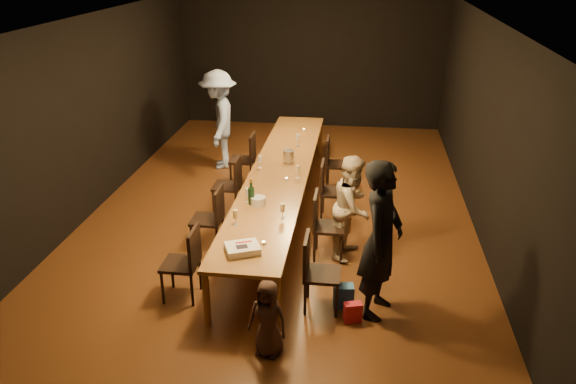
# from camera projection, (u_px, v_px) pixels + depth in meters

# --- Properties ---
(ground) EXTENTS (10.00, 10.00, 0.00)m
(ground) POSITION_uv_depth(u_px,v_px,m) (280.00, 215.00, 8.95)
(ground) COLOR #492A12
(ground) RESTS_ON ground
(room_shell) EXTENTS (6.04, 10.04, 3.02)m
(room_shell) POSITION_uv_depth(u_px,v_px,m) (279.00, 86.00, 8.11)
(room_shell) COLOR black
(room_shell) RESTS_ON ground
(table) EXTENTS (0.90, 6.00, 0.75)m
(table) POSITION_uv_depth(u_px,v_px,m) (280.00, 174.00, 8.67)
(table) COLOR brown
(table) RESTS_ON ground
(chair_right_0) EXTENTS (0.42, 0.42, 0.93)m
(chair_right_0) POSITION_uv_depth(u_px,v_px,m) (322.00, 273.00, 6.48)
(chair_right_0) COLOR black
(chair_right_0) RESTS_ON ground
(chair_right_1) EXTENTS (0.42, 0.42, 0.93)m
(chair_right_1) POSITION_uv_depth(u_px,v_px,m) (329.00, 226.00, 7.57)
(chair_right_1) COLOR black
(chair_right_1) RESTS_ON ground
(chair_right_2) EXTENTS (0.42, 0.42, 0.93)m
(chair_right_2) POSITION_uv_depth(u_px,v_px,m) (334.00, 191.00, 8.66)
(chair_right_2) COLOR black
(chair_right_2) RESTS_ON ground
(chair_right_3) EXTENTS (0.42, 0.42, 0.93)m
(chair_right_3) POSITION_uv_depth(u_px,v_px,m) (338.00, 164.00, 9.75)
(chair_right_3) COLOR black
(chair_right_3) RESTS_ON ground
(chair_left_0) EXTENTS (0.42, 0.42, 0.93)m
(chair_left_0) POSITION_uv_depth(u_px,v_px,m) (180.00, 263.00, 6.69)
(chair_left_0) COLOR black
(chair_left_0) RESTS_ON ground
(chair_left_1) EXTENTS (0.42, 0.42, 0.93)m
(chair_left_1) POSITION_uv_depth(u_px,v_px,m) (207.00, 219.00, 7.78)
(chair_left_1) COLOR black
(chair_left_1) RESTS_ON ground
(chair_left_2) EXTENTS (0.42, 0.42, 0.93)m
(chair_left_2) POSITION_uv_depth(u_px,v_px,m) (227.00, 185.00, 8.86)
(chair_left_2) COLOR black
(chair_left_2) RESTS_ON ground
(chair_left_3) EXTENTS (0.42, 0.42, 0.93)m
(chair_left_3) POSITION_uv_depth(u_px,v_px,m) (242.00, 159.00, 9.95)
(chair_left_3) COLOR black
(chair_left_3) RESTS_ON ground
(woman_birthday) EXTENTS (0.64, 0.79, 1.88)m
(woman_birthday) POSITION_uv_depth(u_px,v_px,m) (381.00, 240.00, 6.22)
(woman_birthday) COLOR black
(woman_birthday) RESTS_ON ground
(woman_tan) EXTENTS (0.73, 0.83, 1.44)m
(woman_tan) POSITION_uv_depth(u_px,v_px,m) (353.00, 207.00, 7.54)
(woman_tan) COLOR beige
(woman_tan) RESTS_ON ground
(man_blue) EXTENTS (0.92, 1.32, 1.87)m
(man_blue) POSITION_uv_depth(u_px,v_px,m) (219.00, 120.00, 10.56)
(man_blue) COLOR #8CA4D9
(man_blue) RESTS_ON ground
(child) EXTENTS (0.47, 0.36, 0.86)m
(child) POSITION_uv_depth(u_px,v_px,m) (268.00, 318.00, 5.75)
(child) COLOR #3C2822
(child) RESTS_ON ground
(gift_bag_red) EXTENTS (0.22, 0.16, 0.24)m
(gift_bag_red) POSITION_uv_depth(u_px,v_px,m) (353.00, 312.00, 6.37)
(gift_bag_red) COLOR red
(gift_bag_red) RESTS_ON ground
(gift_bag_blue) EXTENTS (0.25, 0.19, 0.29)m
(gift_bag_blue) POSITION_uv_depth(u_px,v_px,m) (343.00, 296.00, 6.61)
(gift_bag_blue) COLOR #2A66B7
(gift_bag_blue) RESTS_ON ground
(birthday_cake) EXTENTS (0.46, 0.42, 0.09)m
(birthday_cake) POSITION_uv_depth(u_px,v_px,m) (243.00, 249.00, 6.34)
(birthday_cake) COLOR white
(birthday_cake) RESTS_ON table
(plate_stack) EXTENTS (0.25, 0.25, 0.11)m
(plate_stack) POSITION_uv_depth(u_px,v_px,m) (258.00, 201.00, 7.50)
(plate_stack) COLOR silver
(plate_stack) RESTS_ON table
(champagne_bottle) EXTENTS (0.09, 0.09, 0.36)m
(champagne_bottle) POSITION_uv_depth(u_px,v_px,m) (251.00, 192.00, 7.47)
(champagne_bottle) COLOR black
(champagne_bottle) RESTS_ON table
(ice_bucket) EXTENTS (0.20, 0.20, 0.19)m
(ice_bucket) POSITION_uv_depth(u_px,v_px,m) (289.00, 156.00, 8.98)
(ice_bucket) COLOR #B9BABE
(ice_bucket) RESTS_ON table
(wineglass_0) EXTENTS (0.06, 0.06, 0.21)m
(wineglass_0) POSITION_uv_depth(u_px,v_px,m) (236.00, 217.00, 6.94)
(wineglass_0) COLOR beige
(wineglass_0) RESTS_ON table
(wineglass_1) EXTENTS (0.06, 0.06, 0.21)m
(wineglass_1) POSITION_uv_depth(u_px,v_px,m) (282.00, 211.00, 7.11)
(wineglass_1) COLOR beige
(wineglass_1) RESTS_ON table
(wineglass_2) EXTENTS (0.06, 0.06, 0.21)m
(wineglass_2) POSITION_uv_depth(u_px,v_px,m) (248.00, 195.00, 7.56)
(wineglass_2) COLOR silver
(wineglass_2) RESTS_ON table
(wineglass_3) EXTENTS (0.06, 0.06, 0.21)m
(wineglass_3) POSITION_uv_depth(u_px,v_px,m) (298.00, 172.00, 8.35)
(wineglass_3) COLOR beige
(wineglass_3) RESTS_ON table
(wineglass_4) EXTENTS (0.06, 0.06, 0.21)m
(wineglass_4) POSITION_uv_depth(u_px,v_px,m) (260.00, 162.00, 8.73)
(wineglass_4) COLOR silver
(wineglass_4) RESTS_ON table
(wineglass_5) EXTENTS (0.06, 0.06, 0.21)m
(wineglass_5) POSITION_uv_depth(u_px,v_px,m) (298.00, 140.00, 9.72)
(wineglass_5) COLOR silver
(wineglass_5) RESTS_ON table
(tealight_near) EXTENTS (0.05, 0.05, 0.03)m
(tealight_near) POSITION_uv_depth(u_px,v_px,m) (264.00, 243.00, 6.52)
(tealight_near) COLOR #B2B7B2
(tealight_near) RESTS_ON table
(tealight_mid) EXTENTS (0.05, 0.05, 0.03)m
(tealight_mid) POSITION_uv_depth(u_px,v_px,m) (286.00, 179.00, 8.32)
(tealight_mid) COLOR #B2B7B2
(tealight_mid) RESTS_ON table
(tealight_far) EXTENTS (0.05, 0.05, 0.03)m
(tealight_far) POSITION_uv_depth(u_px,v_px,m) (304.00, 130.00, 10.54)
(tealight_far) COLOR #B2B7B2
(tealight_far) RESTS_ON table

